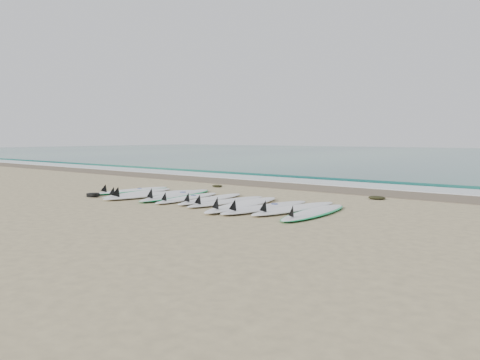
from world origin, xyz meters
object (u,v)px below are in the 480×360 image
Objects in this scene: surfboard_10 at (313,212)px; leash_coil at (93,195)px; surfboard_0 at (132,190)px; surfboard_5 at (210,199)px.

surfboard_10 is 5.34× the size of leash_coil.
surfboard_10 is 5.73m from leash_coil.
surfboard_10 is at bearing 2.50° from surfboard_0.
surfboard_0 is 2.87m from surfboard_5.
surfboard_5 is (2.86, -0.04, 0.01)m from surfboard_0.
surfboard_0 is 0.99× the size of surfboard_5.
surfboard_10 is (2.84, -0.21, -0.01)m from surfboard_5.
leash_coil is at bearing -161.86° from surfboard_5.
surfboard_0 is at bearing 174.19° from surfboard_5.
surfboard_0 is at bearing 174.51° from surfboard_10.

